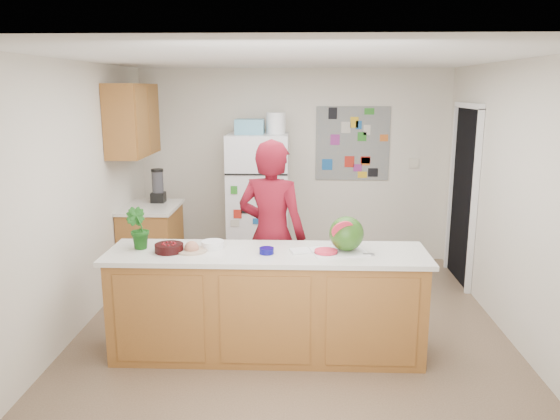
{
  "coord_description": "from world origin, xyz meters",
  "views": [
    {
      "loc": [
        0.07,
        -4.86,
        2.25
      ],
      "look_at": [
        -0.12,
        0.2,
        1.12
      ],
      "focal_mm": 35.0,
      "sensor_mm": 36.0,
      "label": 1
    }
  ],
  "objects_px": {
    "refrigerator": "(258,201)",
    "watermelon": "(346,234)",
    "cherry_bowl": "(169,248)",
    "person": "(272,236)"
  },
  "relations": [
    {
      "from": "refrigerator",
      "to": "watermelon",
      "type": "relative_size",
      "value": 5.92
    },
    {
      "from": "person",
      "to": "watermelon",
      "type": "relative_size",
      "value": 6.29
    },
    {
      "from": "watermelon",
      "to": "cherry_bowl",
      "type": "xyz_separation_m",
      "value": [
        -1.47,
        -0.06,
        -0.12
      ]
    },
    {
      "from": "refrigerator",
      "to": "watermelon",
      "type": "bearing_deg",
      "value": -68.95
    },
    {
      "from": "refrigerator",
      "to": "person",
      "type": "xyz_separation_m",
      "value": [
        0.26,
        -1.83,
        0.05
      ]
    },
    {
      "from": "refrigerator",
      "to": "cherry_bowl",
      "type": "distance_m",
      "value": 2.49
    },
    {
      "from": "watermelon",
      "to": "cherry_bowl",
      "type": "height_order",
      "value": "watermelon"
    },
    {
      "from": "watermelon",
      "to": "cherry_bowl",
      "type": "relative_size",
      "value": 1.21
    },
    {
      "from": "refrigerator",
      "to": "cherry_bowl",
      "type": "relative_size",
      "value": 7.19
    },
    {
      "from": "refrigerator",
      "to": "cherry_bowl",
      "type": "bearing_deg",
      "value": -103.04
    }
  ]
}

